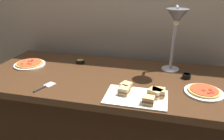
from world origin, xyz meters
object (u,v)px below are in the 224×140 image
object	(u,v)px
heat_lamp	(176,24)
sandwich_platter	(140,94)
sauce_cup_far	(187,76)
pizza_plate_front	(30,64)
pizza_plate_center	(204,92)
sauce_cup_near	(80,61)
serving_spatula	(45,87)

from	to	relation	value
heat_lamp	sandwich_platter	world-z (taller)	heat_lamp
heat_lamp	sauce_cup_far	xyz separation A→B (m)	(0.12, -0.02, -0.37)
sauce_cup_far	heat_lamp	bearing A→B (deg)	169.24
heat_lamp	pizza_plate_front	size ratio (longest dim) A/B	1.98
sandwich_platter	sauce_cup_far	bearing A→B (deg)	50.37
pizza_plate_center	sauce_cup_far	bearing A→B (deg)	113.95
sandwich_platter	sauce_cup_near	size ratio (longest dim) A/B	5.34
pizza_plate_front	sauce_cup_near	world-z (taller)	same
sauce_cup_far	serving_spatula	xyz separation A→B (m)	(-0.95, -0.37, -0.02)
sauce_cup_far	pizza_plate_front	bearing A→B (deg)	-178.18
pizza_plate_front	sandwich_platter	world-z (taller)	sandwich_platter
heat_lamp	sandwich_platter	size ratio (longest dim) A/B	1.33
pizza_plate_front	sandwich_platter	xyz separation A→B (m)	(0.98, -0.32, 0.01)
pizza_plate_center	sauce_cup_far	world-z (taller)	sauce_cup_far
pizza_plate_front	sauce_cup_far	world-z (taller)	sauce_cup_far
heat_lamp	pizza_plate_center	size ratio (longest dim) A/B	2.08
pizza_plate_front	pizza_plate_center	xyz separation A→B (m)	(1.37, -0.17, -0.00)
serving_spatula	sandwich_platter	bearing A→B (deg)	1.06
sandwich_platter	sauce_cup_near	distance (m)	0.75
sauce_cup_far	serving_spatula	size ratio (longest dim) A/B	0.36
heat_lamp	pizza_plate_center	distance (m)	0.49
pizza_plate_front	pizza_plate_center	bearing A→B (deg)	-7.07
heat_lamp	serving_spatula	bearing A→B (deg)	-154.49
heat_lamp	sandwich_platter	bearing A→B (deg)	-115.53
heat_lamp	sauce_cup_near	bearing A→B (deg)	173.56
sandwich_platter	sauce_cup_far	xyz separation A→B (m)	(0.30, 0.36, -0.00)
heat_lamp	sauce_cup_far	distance (m)	0.39
pizza_plate_center	serving_spatula	size ratio (longest dim) A/B	1.43
pizza_plate_center	serving_spatula	xyz separation A→B (m)	(-1.04, -0.16, -0.01)
sandwich_platter	sauce_cup_near	bearing A→B (deg)	140.85
pizza_plate_center	sauce_cup_far	distance (m)	0.23
pizza_plate_front	serving_spatula	distance (m)	0.47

